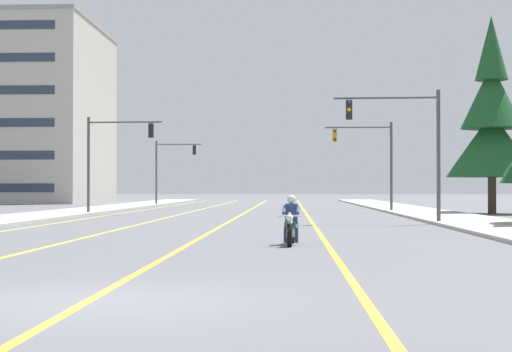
{
  "coord_description": "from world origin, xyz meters",
  "views": [
    {
      "loc": [
        2.77,
        -11.69,
        1.66
      ],
      "look_at": [
        1.13,
        28.3,
        2.26
      ],
      "focal_mm": 56.35,
      "sensor_mm": 36.0,
      "label": 1
    }
  ],
  "objects_px": {
    "traffic_signal_mid_right": "(372,153)",
    "traffic_signal_near_right": "(408,135)",
    "traffic_signal_mid_left": "(169,163)",
    "traffic_signal_near_left": "(110,150)",
    "motorcycle_with_rider": "(291,225)",
    "conifer_tree_right_verge_far": "(492,123)"
  },
  "relations": [
    {
      "from": "traffic_signal_near_right",
      "to": "conifer_tree_right_verge_far",
      "type": "xyz_separation_m",
      "value": [
        7.5,
        14.58,
        1.73
      ]
    },
    {
      "from": "traffic_signal_mid_right",
      "to": "traffic_signal_near_left",
      "type": "bearing_deg",
      "value": -164.04
    },
    {
      "from": "motorcycle_with_rider",
      "to": "traffic_signal_near_left",
      "type": "distance_m",
      "value": 29.71
    },
    {
      "from": "motorcycle_with_rider",
      "to": "traffic_signal_near_right",
      "type": "distance_m",
      "value": 15.32
    },
    {
      "from": "traffic_signal_mid_right",
      "to": "conifer_tree_right_verge_far",
      "type": "height_order",
      "value": "conifer_tree_right_verge_far"
    },
    {
      "from": "traffic_signal_mid_right",
      "to": "conifer_tree_right_verge_far",
      "type": "xyz_separation_m",
      "value": [
        7.27,
        -3.61,
        1.75
      ]
    },
    {
      "from": "traffic_signal_near_left",
      "to": "traffic_signal_mid_right",
      "type": "distance_m",
      "value": 17.83
    },
    {
      "from": "traffic_signal_near_right",
      "to": "traffic_signal_mid_left",
      "type": "relative_size",
      "value": 1.0
    },
    {
      "from": "traffic_signal_mid_right",
      "to": "traffic_signal_near_right",
      "type": "bearing_deg",
      "value": -90.73
    },
    {
      "from": "traffic_signal_near_left",
      "to": "traffic_signal_mid_left",
      "type": "height_order",
      "value": "same"
    },
    {
      "from": "traffic_signal_near_right",
      "to": "motorcycle_with_rider",
      "type": "bearing_deg",
      "value": -111.38
    },
    {
      "from": "traffic_signal_near_left",
      "to": "traffic_signal_mid_right",
      "type": "relative_size",
      "value": 1.0
    },
    {
      "from": "traffic_signal_near_right",
      "to": "traffic_signal_mid_right",
      "type": "xyz_separation_m",
      "value": [
        0.23,
        18.19,
        -0.02
      ]
    },
    {
      "from": "motorcycle_with_rider",
      "to": "traffic_signal_mid_right",
      "type": "xyz_separation_m",
      "value": [
        5.67,
        32.08,
        3.5
      ]
    },
    {
      "from": "motorcycle_with_rider",
      "to": "traffic_signal_mid_left",
      "type": "distance_m",
      "value": 54.29
    },
    {
      "from": "traffic_signal_near_right",
      "to": "traffic_signal_mid_left",
      "type": "xyz_separation_m",
      "value": [
        -16.96,
        39.05,
        -0.03
      ]
    },
    {
      "from": "motorcycle_with_rider",
      "to": "conifer_tree_right_verge_far",
      "type": "relative_size",
      "value": 0.17
    },
    {
      "from": "motorcycle_with_rider",
      "to": "traffic_signal_near_left",
      "type": "height_order",
      "value": "traffic_signal_near_left"
    },
    {
      "from": "traffic_signal_near_right",
      "to": "conifer_tree_right_verge_far",
      "type": "distance_m",
      "value": 16.49
    },
    {
      "from": "motorcycle_with_rider",
      "to": "traffic_signal_mid_left",
      "type": "bearing_deg",
      "value": 102.28
    },
    {
      "from": "motorcycle_with_rider",
      "to": "traffic_signal_near_left",
      "type": "bearing_deg",
      "value": 112.88
    },
    {
      "from": "traffic_signal_near_right",
      "to": "traffic_signal_near_left",
      "type": "height_order",
      "value": "same"
    }
  ]
}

